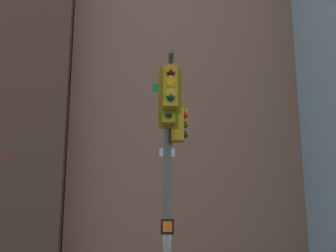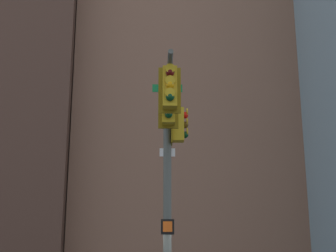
% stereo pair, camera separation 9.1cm
% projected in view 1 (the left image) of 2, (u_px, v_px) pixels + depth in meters
% --- Properties ---
extents(signal_pole_assembly, '(1.21, 4.21, 7.05)m').
position_uv_depth(signal_pole_assembly, '(170.00, 145.00, 13.45)').
color(signal_pole_assembly, '#4C514C').
rests_on(signal_pole_assembly, ground_plane).
extents(building_brick_midblock, '(22.74, 14.41, 47.66)m').
position_uv_depth(building_brick_midblock, '(188.00, 41.00, 51.60)').
color(building_brick_midblock, '#845B47').
rests_on(building_brick_midblock, ground_plane).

